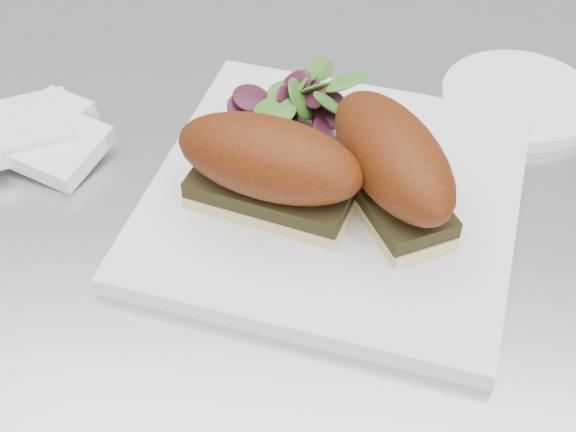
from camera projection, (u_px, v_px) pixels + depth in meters
name	position (u px, v px, depth m)	size (l,w,h in m)	color
table	(279.00, 420.00, 0.79)	(0.70, 0.70, 0.73)	silver
plate	(334.00, 195.00, 0.64)	(0.29, 0.29, 0.02)	white
sandwich_left	(269.00, 167.00, 0.59)	(0.16, 0.10, 0.08)	beige
sandwich_right	(391.00, 164.00, 0.60)	(0.13, 0.16, 0.08)	beige
salad	(298.00, 95.00, 0.68)	(0.10, 0.10, 0.05)	#507B28
napkin	(41.00, 143.00, 0.69)	(0.12, 0.12, 0.02)	white
saucer	(519.00, 98.00, 0.74)	(0.14, 0.14, 0.01)	white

